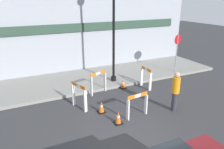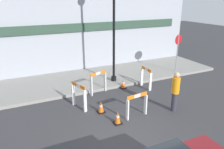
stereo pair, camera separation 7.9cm
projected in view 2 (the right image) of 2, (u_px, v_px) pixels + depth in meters
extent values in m
plane|color=#38383A|center=(127.00, 149.00, 6.87)|extent=(60.00, 60.00, 0.00)
cube|color=gray|center=(72.00, 82.00, 12.18)|extent=(18.00, 3.50, 0.14)
cube|color=#A3A8B2|center=(61.00, 29.00, 12.84)|extent=(18.00, 0.12, 5.50)
cube|color=#2D4738|center=(62.00, 29.00, 12.73)|extent=(16.20, 0.10, 0.50)
cylinder|color=black|center=(114.00, 78.00, 12.11)|extent=(0.29, 0.29, 0.24)
cylinder|color=black|center=(114.00, 32.00, 11.25)|extent=(0.13, 0.13, 5.42)
cylinder|color=gray|center=(177.00, 54.00, 13.27)|extent=(0.06, 0.06, 2.27)
cylinder|color=red|center=(178.00, 40.00, 12.98)|extent=(0.59, 0.14, 0.60)
cube|color=white|center=(73.00, 95.00, 9.56)|extent=(0.14, 0.10, 0.97)
cube|color=white|center=(85.00, 101.00, 8.98)|extent=(0.14, 0.10, 0.97)
cube|color=orange|center=(78.00, 86.00, 9.08)|extent=(0.31, 0.87, 0.15)
cube|color=white|center=(78.00, 86.00, 9.08)|extent=(0.11, 0.27, 0.13)
cube|color=white|center=(127.00, 110.00, 8.40)|extent=(0.07, 0.14, 0.84)
cube|color=white|center=(146.00, 104.00, 8.84)|extent=(0.07, 0.14, 0.84)
cube|color=orange|center=(137.00, 96.00, 8.46)|extent=(0.96, 0.13, 0.15)
cube|color=white|center=(137.00, 96.00, 8.46)|extent=(0.29, 0.06, 0.14)
cube|color=white|center=(150.00, 82.00, 11.04)|extent=(0.13, 0.06, 0.96)
cube|color=white|center=(142.00, 77.00, 11.71)|extent=(0.13, 0.06, 0.96)
cube|color=orange|center=(147.00, 69.00, 11.19)|extent=(0.03, 0.85, 0.15)
cube|color=white|center=(147.00, 69.00, 11.19)|extent=(0.03, 0.25, 0.14)
cube|color=white|center=(105.00, 82.00, 11.00)|extent=(0.09, 0.14, 0.97)
cube|color=white|center=(91.00, 86.00, 10.48)|extent=(0.09, 0.14, 0.97)
cube|color=orange|center=(98.00, 73.00, 10.55)|extent=(0.89, 0.27, 0.15)
cube|color=white|center=(98.00, 73.00, 10.55)|extent=(0.27, 0.10, 0.13)
cube|color=black|center=(101.00, 112.00, 9.08)|extent=(0.30, 0.30, 0.04)
cone|color=orange|center=(101.00, 106.00, 9.00)|extent=(0.22, 0.22, 0.46)
cylinder|color=white|center=(101.00, 106.00, 8.99)|extent=(0.13, 0.13, 0.06)
cube|color=black|center=(118.00, 123.00, 8.28)|extent=(0.30, 0.30, 0.04)
cone|color=orange|center=(118.00, 117.00, 8.19)|extent=(0.22, 0.23, 0.46)
cylinder|color=white|center=(118.00, 117.00, 8.19)|extent=(0.13, 0.13, 0.06)
cube|color=black|center=(123.00, 88.00, 11.51)|extent=(0.30, 0.30, 0.04)
cone|color=orange|center=(123.00, 83.00, 11.43)|extent=(0.22, 0.22, 0.47)
cylinder|color=white|center=(123.00, 83.00, 11.42)|extent=(0.13, 0.13, 0.07)
cylinder|color=#33333D|center=(174.00, 102.00, 9.10)|extent=(0.32, 0.32, 0.81)
cylinder|color=orange|center=(176.00, 85.00, 8.85)|extent=(0.45, 0.45, 0.68)
sphere|color=#DBAD89|center=(177.00, 75.00, 8.70)|extent=(0.32, 0.32, 0.23)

